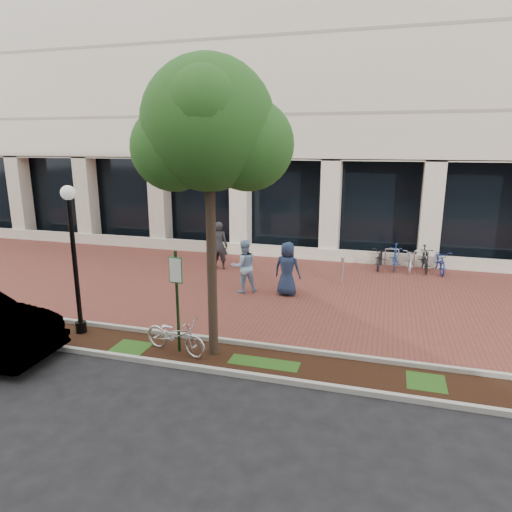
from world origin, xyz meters
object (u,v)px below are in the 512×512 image
(street_tree, at_px, (211,133))
(pedestrian_right, at_px, (287,269))
(parking_sign, at_px, (177,289))
(lamppost, at_px, (74,252))
(pedestrian_mid, at_px, (244,266))
(pedestrian_left, at_px, (219,245))
(locked_bicycle, at_px, (176,335))
(bollard, at_px, (342,270))
(bike_rack_cluster, at_px, (410,259))

(street_tree, distance_m, pedestrian_right, 6.31)
(parking_sign, xyz_separation_m, lamppost, (-2.97, 0.32, 0.61))
(pedestrian_right, bearing_deg, pedestrian_mid, 10.51)
(pedestrian_left, xyz_separation_m, pedestrian_right, (3.28, -2.40, -0.06))
(street_tree, relative_size, pedestrian_mid, 3.74)
(lamppost, xyz_separation_m, pedestrian_right, (4.53, 4.54, -1.30))
(pedestrian_left, distance_m, pedestrian_mid, 3.10)
(lamppost, height_order, locked_bicycle, lamppost)
(lamppost, bearing_deg, locked_bicycle, -7.47)
(pedestrian_mid, relative_size, pedestrian_right, 1.00)
(bollard, xyz_separation_m, bike_rack_cluster, (2.34, 2.63, -0.06))
(pedestrian_right, xyz_separation_m, bike_rack_cluster, (3.96, 4.28, -0.42))
(street_tree, bearing_deg, bike_rack_cluster, 62.64)
(locked_bicycle, xyz_separation_m, bike_rack_cluster, (5.56, 9.20, 0.01))
(parking_sign, relative_size, pedestrian_left, 1.31)
(pedestrian_mid, bearing_deg, parking_sign, 55.84)
(locked_bicycle, distance_m, pedestrian_right, 5.19)
(bollard, relative_size, bike_rack_cluster, 0.35)
(pedestrian_right, distance_m, bike_rack_cluster, 5.85)
(parking_sign, distance_m, bike_rack_cluster, 10.73)
(pedestrian_mid, height_order, bollard, pedestrian_mid)
(street_tree, height_order, locked_bicycle, street_tree)
(lamppost, distance_m, street_tree, 4.80)
(pedestrian_mid, bearing_deg, pedestrian_right, 151.22)
(locked_bicycle, distance_m, pedestrian_left, 7.52)
(lamppost, bearing_deg, street_tree, -2.21)
(lamppost, height_order, street_tree, street_tree)
(pedestrian_mid, bearing_deg, bollard, 177.02)
(bike_rack_cluster, bearing_deg, street_tree, -118.43)
(locked_bicycle, height_order, bike_rack_cluster, bike_rack_cluster)
(street_tree, bearing_deg, pedestrian_right, 81.70)
(parking_sign, relative_size, bike_rack_cluster, 0.84)
(parking_sign, bearing_deg, lamppost, 178.46)
(street_tree, bearing_deg, parking_sign, -168.82)
(locked_bicycle, height_order, pedestrian_right, pedestrian_right)
(pedestrian_left, relative_size, bike_rack_cluster, 0.64)
(locked_bicycle, relative_size, bike_rack_cluster, 0.58)
(bollard, bearing_deg, pedestrian_left, 171.40)
(bollard, bearing_deg, street_tree, -109.90)
(lamppost, xyz_separation_m, pedestrian_left, (1.25, 6.93, -1.24))
(bollard, bearing_deg, pedestrian_mid, -150.10)
(locked_bicycle, bearing_deg, lamppost, 95.74)
(pedestrian_mid, height_order, bike_rack_cluster, pedestrian_mid)
(pedestrian_left, distance_m, bollard, 4.96)
(street_tree, bearing_deg, lamppost, 177.79)
(locked_bicycle, distance_m, bike_rack_cluster, 10.75)
(pedestrian_left, height_order, bike_rack_cluster, pedestrian_left)
(bollard, bearing_deg, parking_sign, -115.93)
(lamppost, height_order, pedestrian_mid, lamppost)
(lamppost, distance_m, pedestrian_mid, 5.55)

